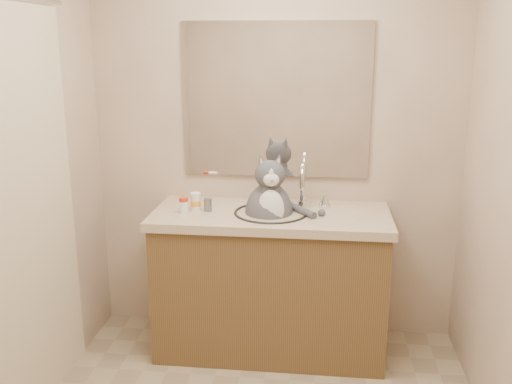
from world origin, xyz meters
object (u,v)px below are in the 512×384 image
at_px(cat, 270,210).
at_px(pill_bottle_orange, 196,202).
at_px(pill_bottle_redcap, 184,205).
at_px(grey_canister, 208,205).

bearing_deg(cat, pill_bottle_orange, 167.94).
relative_size(pill_bottle_redcap, grey_canister, 1.24).
height_order(pill_bottle_redcap, pill_bottle_orange, pill_bottle_orange).
bearing_deg(grey_canister, pill_bottle_orange, 168.23).
relative_size(cat, pill_bottle_orange, 5.41).
distance_m(pill_bottle_redcap, grey_canister, 0.14).
bearing_deg(grey_canister, cat, 1.39).
bearing_deg(pill_bottle_orange, cat, -0.93).
relative_size(pill_bottle_redcap, pill_bottle_orange, 0.88).
bearing_deg(pill_bottle_orange, grey_canister, -11.77).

